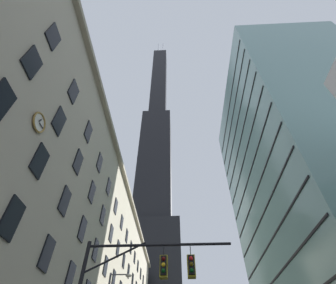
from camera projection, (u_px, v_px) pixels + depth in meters
station_building at (75, 274)px, 37.92m from camera, size 14.35×74.38×28.19m
dark_skyscraper at (154, 188)px, 113.09m from camera, size 22.39×22.39×223.81m
glass_office_midrise at (308, 179)px, 42.24m from camera, size 19.37×32.42×53.89m
traffic_signal_mast at (142, 283)px, 11.90m from camera, size 7.74×0.63×7.00m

